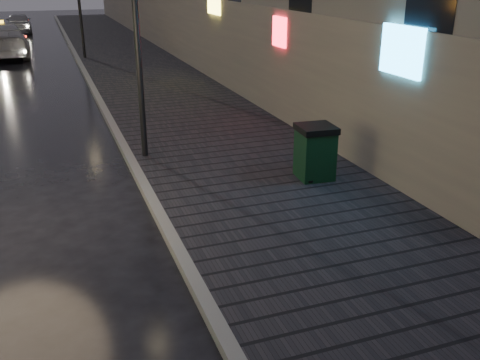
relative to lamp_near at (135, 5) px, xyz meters
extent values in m
plane|color=black|center=(-1.85, -6.00, -3.49)|extent=(120.00, 120.00, 0.00)
cube|color=black|center=(2.05, 15.00, -3.41)|extent=(4.60, 58.00, 0.15)
cube|color=slate|center=(-0.35, 15.00, -3.41)|extent=(0.20, 58.00, 0.15)
cylinder|color=black|center=(0.00, 0.00, -0.84)|extent=(0.14, 0.14, 5.00)
cylinder|color=black|center=(0.00, 16.00, -0.84)|extent=(0.14, 0.14, 5.00)
cube|color=black|center=(3.04, -2.63, -2.84)|extent=(0.73, 0.73, 0.99)
cube|color=black|center=(3.04, -2.63, -2.28)|extent=(0.79, 0.79, 0.13)
imported|color=#BAB8BF|center=(-3.77, 18.51, -2.64)|extent=(2.77, 5.97, 1.69)
imported|color=#A0A0A8|center=(-3.25, 30.51, -2.79)|extent=(1.74, 4.12, 1.39)
camera|label=1|loc=(-1.97, -11.87, 0.69)|focal=40.00mm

